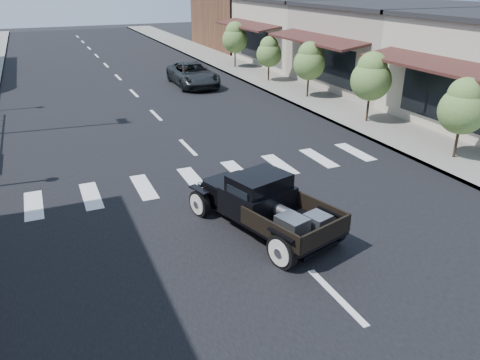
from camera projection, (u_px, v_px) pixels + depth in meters
name	position (u px, v px, depth m)	size (l,w,h in m)	color
ground	(270.00, 231.00, 12.13)	(120.00, 120.00, 0.00)	black
road	(142.00, 101.00, 24.74)	(14.00, 80.00, 0.02)	black
road_markings	(167.00, 127.00, 20.54)	(12.00, 60.00, 0.06)	silver
sidewalk_right	(283.00, 86.00, 27.83)	(3.00, 80.00, 0.15)	gray
storefront_mid	(398.00, 47.00, 27.66)	(10.00, 9.00, 4.50)	#A19587
storefront_far	(316.00, 32.00, 35.23)	(10.00, 9.00, 4.50)	beige
far_building_right	(264.00, 7.00, 43.32)	(11.00, 10.00, 7.00)	brown
small_tree_a	(461.00, 120.00, 16.16)	(1.63, 1.63, 2.72)	#547636
small_tree_b	(370.00, 88.00, 20.31)	(1.75, 1.75, 2.91)	#547636
small_tree_c	(309.00, 71.00, 24.61)	(1.66, 1.66, 2.76)	#547636
small_tree_d	(269.00, 59.00, 28.56)	(1.53, 1.53, 2.56)	#547636
small_tree_e	(235.00, 45.00, 32.95)	(1.79, 1.79, 2.99)	#547636
hotrod_pickup	(264.00, 204.00, 11.87)	(2.05, 4.40, 1.53)	black
second_car	(193.00, 75.00, 28.04)	(2.26, 4.90, 1.36)	black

